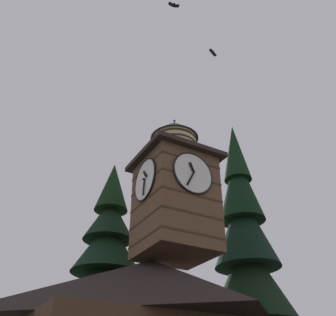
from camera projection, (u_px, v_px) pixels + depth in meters
clock_tower at (175, 189)px, 19.50m from camera, size 4.11×4.11×8.15m
pine_tree_behind at (103, 301)px, 19.16m from camera, size 6.37×6.37×13.59m
pine_tree_aside at (249, 272)px, 23.71m from camera, size 6.51×6.51×19.47m
flying_bird_high at (213, 53)px, 24.44m from camera, size 0.73×0.46×0.15m
flying_bird_low at (174, 5)px, 20.87m from camera, size 0.65×0.31×0.15m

